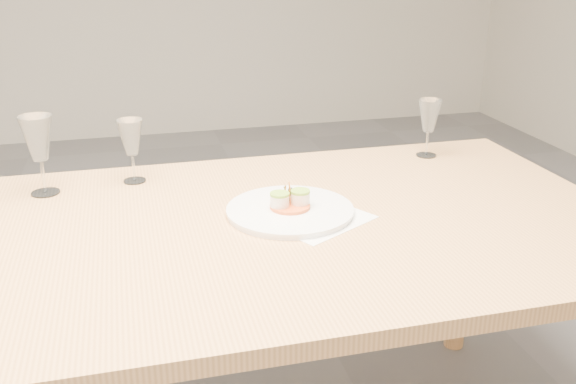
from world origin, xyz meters
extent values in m
cube|color=tan|center=(0.00, 0.00, 0.73)|extent=(2.40, 1.00, 0.04)
cylinder|color=tan|center=(1.10, 0.40, 0.35)|extent=(0.07, 0.07, 0.71)
cylinder|color=white|center=(0.39, 0.03, 0.76)|extent=(0.31, 0.31, 0.01)
cylinder|color=white|center=(0.39, 0.03, 0.76)|extent=(0.31, 0.31, 0.01)
cylinder|color=orange|center=(0.39, 0.03, 0.77)|extent=(0.10, 0.10, 0.01)
cylinder|color=beige|center=(0.36, 0.03, 0.79)|extent=(0.05, 0.05, 0.03)
cylinder|color=beige|center=(0.41, 0.04, 0.79)|extent=(0.05, 0.05, 0.03)
cylinder|color=#90B933|center=(0.36, 0.03, 0.81)|extent=(0.05, 0.05, 0.01)
cylinder|color=#90B933|center=(0.41, 0.04, 0.81)|extent=(0.05, 0.05, 0.01)
cylinder|color=tan|center=(0.45, -0.02, 0.76)|extent=(0.05, 0.05, 0.00)
cube|color=white|center=(0.42, 0.03, 0.75)|extent=(0.35, 0.37, 0.00)
cube|color=black|center=(0.34, 0.11, 0.75)|extent=(0.09, 0.05, 0.00)
cube|color=black|center=(0.36, 0.08, 0.75)|extent=(0.13, 0.08, 0.00)
cube|color=black|center=(0.38, 0.06, 0.75)|extent=(0.13, 0.08, 0.00)
cube|color=black|center=(0.41, 0.00, 0.75)|extent=(0.13, 0.08, 0.00)
cube|color=black|center=(0.42, -0.03, 0.75)|extent=(0.13, 0.08, 0.00)
cube|color=black|center=(0.44, -0.05, 0.75)|extent=(0.13, 0.08, 0.00)
cylinder|color=white|center=(-0.21, 0.33, 0.75)|extent=(0.07, 0.07, 0.00)
cylinder|color=white|center=(-0.21, 0.33, 0.80)|extent=(0.01, 0.01, 0.09)
cone|color=white|center=(-0.21, 0.33, 0.90)|extent=(0.09, 0.09, 0.12)
cylinder|color=white|center=(0.02, 0.37, 0.75)|extent=(0.06, 0.06, 0.00)
cylinder|color=white|center=(0.02, 0.37, 0.79)|extent=(0.01, 0.01, 0.08)
cone|color=white|center=(0.02, 0.37, 0.88)|extent=(0.07, 0.07, 0.10)
cylinder|color=white|center=(0.92, 0.37, 0.75)|extent=(0.06, 0.06, 0.00)
cylinder|color=white|center=(0.92, 0.37, 0.79)|extent=(0.01, 0.01, 0.08)
cone|color=white|center=(0.92, 0.37, 0.88)|extent=(0.07, 0.07, 0.10)
camera|label=1|loc=(0.02, -1.37, 1.37)|focal=40.00mm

